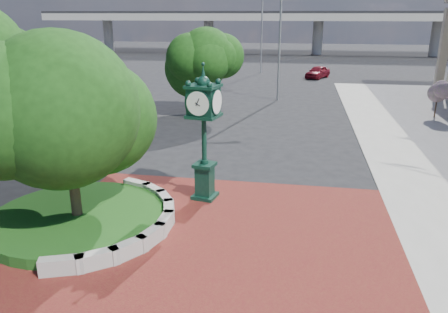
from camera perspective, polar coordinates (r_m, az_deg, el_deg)
ground at (r=14.92m, az=-0.98°, el=-10.31°), size 200.00×200.00×0.00m
plaza at (r=14.05m, az=-1.77°, el=-12.15°), size 12.00×12.00×0.04m
planter_wall at (r=15.48m, az=-10.98°, el=-8.41°), size 2.96×6.77×0.54m
grass_bed at (r=16.43m, az=-18.54°, el=-7.72°), size 6.10×6.10×0.40m
overpass at (r=82.91m, az=8.52°, el=17.62°), size 90.00×12.00×7.50m
tree_planter at (r=15.28m, az=-19.85°, el=4.28°), size 5.20×5.20×6.33m
tree_street at (r=31.78m, az=-1.95°, el=11.18°), size 4.40×4.40×5.45m
post_clock at (r=16.79m, az=-2.63°, el=3.72°), size 1.27×1.27×5.32m
parked_car at (r=52.12m, az=12.14°, el=10.74°), size 3.25×4.44×1.41m
street_lamp_near at (r=37.51m, az=7.76°, el=16.43°), size 2.30×0.68×10.34m
street_lamp_far at (r=55.32m, az=5.20°, el=16.74°), size 2.13×0.92×9.84m
shrub_mid at (r=34.45m, az=26.10°, el=7.14°), size 1.20×1.20×2.20m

